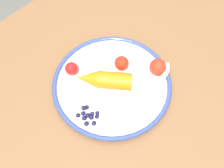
% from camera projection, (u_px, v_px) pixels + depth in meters
% --- Properties ---
extents(ground_plane, '(6.00, 6.00, 0.00)m').
position_uv_depth(ground_plane, '(113.00, 155.00, 1.43)').
color(ground_plane, '#52544E').
extents(dining_table, '(1.14, 0.73, 0.75)m').
position_uv_depth(dining_table, '(114.00, 91.00, 0.87)').
color(dining_table, brown).
rests_on(dining_table, ground_plane).
extents(plate, '(0.30, 0.30, 0.02)m').
position_uv_depth(plate, '(112.00, 85.00, 0.75)').
color(plate, silver).
rests_on(plate, dining_table).
extents(banana, '(0.21, 0.09, 0.03)m').
position_uv_depth(banana, '(144.00, 90.00, 0.73)').
color(banana, '#F9E8B8').
rests_on(banana, plate).
extents(carrot_orange, '(0.12, 0.13, 0.04)m').
position_uv_depth(carrot_orange, '(104.00, 80.00, 0.73)').
color(carrot_orange, orange).
rests_on(carrot_orange, plate).
extents(blueberry_pile, '(0.05, 0.05, 0.02)m').
position_uv_depth(blueberry_pile, '(88.00, 115.00, 0.70)').
color(blueberry_pile, '#191638').
rests_on(blueberry_pile, plate).
extents(tomato_near, '(0.04, 0.04, 0.04)m').
position_uv_depth(tomato_near, '(158.00, 67.00, 0.75)').
color(tomato_near, red).
rests_on(tomato_near, plate).
extents(tomato_mid, '(0.03, 0.03, 0.03)m').
position_uv_depth(tomato_mid, '(72.00, 69.00, 0.75)').
color(tomato_mid, red).
rests_on(tomato_mid, plate).
extents(tomato_far, '(0.04, 0.04, 0.04)m').
position_uv_depth(tomato_far, '(122.00, 63.00, 0.76)').
color(tomato_far, red).
rests_on(tomato_far, plate).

